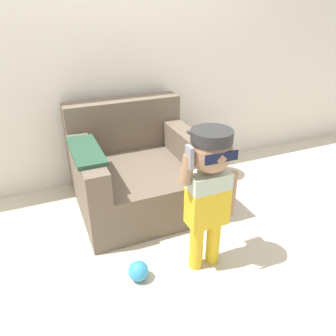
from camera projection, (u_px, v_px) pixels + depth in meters
The scene contains 6 objects.
ground_plane at pixel (152, 212), 2.83m from camera, with size 10.00×10.00×0.00m, color beige.
wall_back at pixel (117, 43), 2.87m from camera, with size 10.00×0.05×2.60m.
armchair at pixel (137, 171), 2.86m from camera, with size 1.07×1.04×0.85m.
person_child at pixel (209, 181), 1.98m from camera, with size 0.40×0.30×0.99m.
side_table at pixel (207, 149), 3.26m from camera, with size 0.32×0.32×0.51m.
toy_ball at pixel (138, 271), 2.13m from camera, with size 0.13×0.13×0.13m.
Camera 1 is at (-0.78, -2.20, 1.64)m, focal length 35.00 mm.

